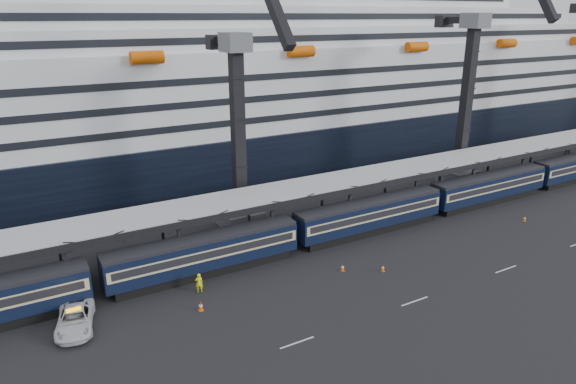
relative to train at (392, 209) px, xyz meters
name	(u,v)px	position (x,y,z in m)	size (l,w,h in m)	color
ground	(487,250)	(4.65, -10.00, -2.20)	(260.00, 260.00, 0.00)	black
train	(392,209)	(0.00, 0.00, 0.00)	(133.05, 3.00, 4.05)	black
canopy	(401,170)	(4.65, 4.00, 3.05)	(130.00, 6.25, 5.53)	#96989D
cruise_ship	(273,85)	(3.57, 35.99, 10.14)	(214.09, 28.84, 34.00)	black
crane_dark_near	(239,128)	(-15.35, 8.59, 9.73)	(4.50, 17.75, 35.08)	#4F5157
crane_dark_mid	(470,93)	(19.65, 7.59, 11.16)	(4.50, 18.24, 39.64)	#4F5157
pickup_truck	(75,319)	(-35.70, -3.50, -1.39)	(2.70, 5.86, 1.63)	silver
worker	(199,283)	(-25.11, -3.08, -1.27)	(0.68, 0.44, 1.86)	#EFFF0D
traffic_cone_b	(201,306)	(-26.10, -6.02, -1.78)	(0.43, 0.43, 0.85)	#D75506
traffic_cone_c	(343,267)	(-11.50, -6.22, -1.83)	(0.38, 0.38, 0.75)	#D75506
traffic_cone_d	(383,268)	(-8.15, -8.26, -1.85)	(0.35, 0.35, 0.71)	#D75506
traffic_cone_e	(525,219)	(15.16, -6.81, -1.86)	(0.34, 0.34, 0.69)	#D75506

